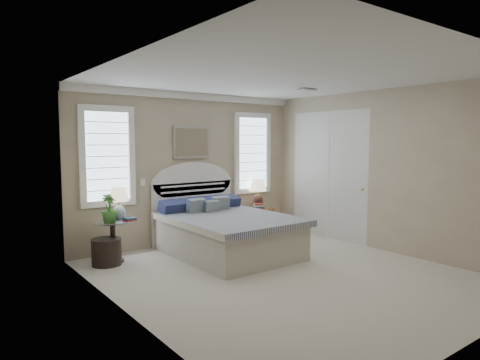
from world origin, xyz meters
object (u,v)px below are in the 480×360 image
(nightstand_right, at_px, (258,216))
(lamp_left, at_px, (119,200))
(lamp_right, at_px, (258,190))
(floor_pot, at_px, (107,252))
(bed, at_px, (224,230))
(side_table_left, at_px, (113,237))

(nightstand_right, distance_m, lamp_left, 2.90)
(lamp_left, height_order, lamp_right, lamp_left)
(lamp_left, relative_size, lamp_right, 0.90)
(nightstand_right, distance_m, floor_pot, 3.10)
(bed, bearing_deg, lamp_right, 30.27)
(side_table_left, distance_m, lamp_right, 3.07)
(floor_pot, distance_m, lamp_right, 3.25)
(floor_pot, bearing_deg, side_table_left, 35.03)
(bed, distance_m, lamp_left, 1.75)
(bed, height_order, lamp_left, bed)
(floor_pot, height_order, lamp_left, lamp_left)
(bed, relative_size, lamp_left, 4.39)
(bed, xyz_separation_m, lamp_right, (1.38, 0.80, 0.49))
(bed, xyz_separation_m, lamp_left, (-1.54, 0.60, 0.56))
(nightstand_right, xyz_separation_m, floor_pot, (-3.09, -0.20, -0.19))
(nightstand_right, height_order, floor_pot, nightstand_right)
(bed, bearing_deg, floor_pot, 164.51)
(nightstand_right, bearing_deg, floor_pot, -176.36)
(bed, distance_m, floor_pot, 1.86)
(side_table_left, bearing_deg, nightstand_right, 1.94)
(lamp_left, bearing_deg, nightstand_right, 1.84)
(side_table_left, relative_size, nightstand_right, 1.19)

